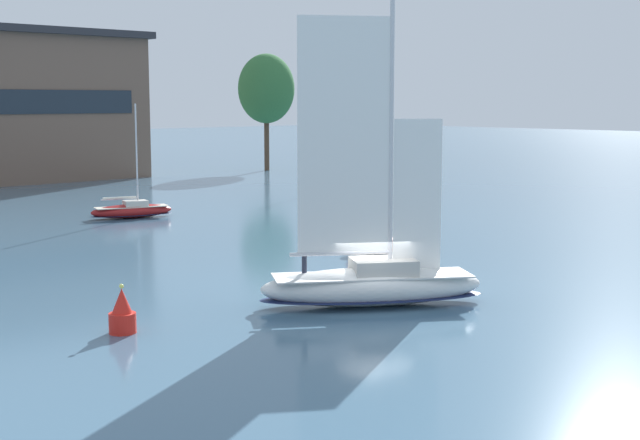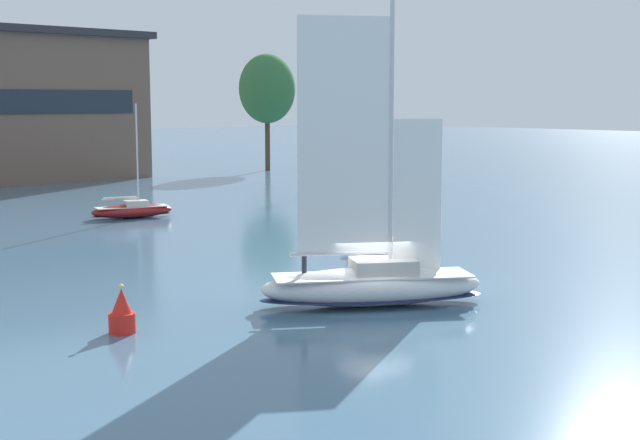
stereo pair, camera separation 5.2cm
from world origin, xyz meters
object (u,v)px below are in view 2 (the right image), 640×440
tree_shore_left (267,89)px  sailboat_moored_far_slip (326,185)px  motor_tender (378,245)px  sailboat_moored_mid_channel (132,210)px  channel_buoy (122,314)px  sailboat_main (372,280)px

tree_shore_left → sailboat_moored_far_slip: bearing=-117.8°
sailboat_moored_far_slip → motor_tender: sailboat_moored_far_slip is taller
sailboat_moored_mid_channel → channel_buoy: size_ratio=4.51×
sailboat_main → sailboat_moored_far_slip: bearing=49.2°
sailboat_main → sailboat_moored_far_slip: size_ratio=1.52×
motor_tender → channel_buoy: size_ratio=2.32×
channel_buoy → sailboat_moored_mid_channel: bearing=58.3°
tree_shore_left → sailboat_moored_far_slip: 26.72m
sailboat_moored_mid_channel → channel_buoy: (-16.35, -26.51, 0.14)m
tree_shore_left → sailboat_main: size_ratio=1.09×
motor_tender → tree_shore_left: bearing=56.3°
motor_tender → channel_buoy: channel_buoy is taller
sailboat_moored_far_slip → motor_tender: (-20.16, -25.47, -0.08)m
sailboat_moored_mid_channel → motor_tender: (1.83, -21.40, -0.07)m
sailboat_moored_far_slip → channel_buoy: (-38.34, -30.59, 0.13)m
sailboat_main → channel_buoy: size_ratio=7.07×
sailboat_moored_far_slip → sailboat_main: bearing=-130.8°
tree_shore_left → sailboat_moored_mid_channel: (-33.76, -26.39, -8.80)m
tree_shore_left → channel_buoy: bearing=-133.4°
sailboat_moored_mid_channel → sailboat_moored_far_slip: bearing=10.5°
channel_buoy → motor_tender: bearing=15.7°
sailboat_moored_far_slip → tree_shore_left: bearing=62.2°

